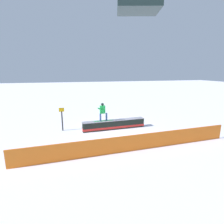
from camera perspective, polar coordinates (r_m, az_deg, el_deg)
ground_plane at (r=14.48m, az=0.67°, el=-5.42°), size 120.00×120.00×0.00m
grind_box at (r=14.38m, az=0.67°, el=-4.14°), size 5.14×0.84×0.75m
snowboarder at (r=13.81m, az=-3.01°, el=0.22°), size 1.56×0.44×1.45m
safety_fence at (r=10.61m, az=6.69°, el=-9.87°), size 13.26×0.76×0.98m
trail_marker at (r=14.35m, az=-15.78°, el=-2.01°), size 0.40×0.10×1.83m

